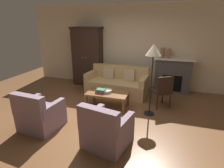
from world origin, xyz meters
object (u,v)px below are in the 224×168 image
(fireplace, at_px, (172,75))
(armchair_near_right, at_px, (106,131))
(floor_lamp, at_px, (153,54))
(book_stack, at_px, (101,91))
(armchair_near_left, at_px, (40,115))
(mantel_vase_bronze, at_px, (162,53))
(mantel_vase_terracotta, at_px, (169,53))
(fruit_bowl, at_px, (106,91))
(armoire, at_px, (88,57))
(coffee_table, at_px, (107,94))
(side_chair_wooden, at_px, (163,90))
(couch, at_px, (117,84))

(fireplace, height_order, armchair_near_right, fireplace)
(fireplace, height_order, floor_lamp, floor_lamp)
(book_stack, relative_size, armchair_near_left, 0.30)
(mantel_vase_bronze, xyz_separation_m, mantel_vase_terracotta, (0.20, 0.00, -0.01))
(fruit_bowl, bearing_deg, armoire, 127.82)
(coffee_table, distance_m, mantel_vase_terracotta, 2.43)
(mantel_vase_bronze, distance_m, armchair_near_left, 4.02)
(fruit_bowl, distance_m, armchair_near_right, 1.68)
(fireplace, bearing_deg, book_stack, -134.87)
(fruit_bowl, xyz_separation_m, armchair_near_right, (0.54, -1.58, -0.14))
(fruit_bowl, height_order, side_chair_wooden, side_chair_wooden)
(mantel_vase_terracotta, relative_size, armchair_near_left, 0.33)
(fireplace, distance_m, couch, 1.83)
(coffee_table, height_order, armchair_near_right, armchair_near_right)
(book_stack, relative_size, floor_lamp, 0.15)
(floor_lamp, bearing_deg, fruit_bowl, 175.68)
(fireplace, height_order, armoire, armoire)
(coffee_table, bearing_deg, mantel_vase_terracotta, 49.73)
(mantel_vase_terracotta, relative_size, side_chair_wooden, 0.32)
(side_chair_wooden, bearing_deg, armchair_near_right, -114.50)
(armchair_near_left, bearing_deg, coffee_table, 53.66)
(mantel_vase_terracotta, bearing_deg, floor_lamp, -100.58)
(armoire, bearing_deg, coffee_table, -51.83)
(couch, height_order, floor_lamp, floor_lamp)
(fireplace, height_order, armchair_near_left, fireplace)
(couch, height_order, armchair_near_right, armchair_near_right)
(armchair_near_left, distance_m, side_chair_wooden, 3.07)
(couch, xyz_separation_m, armchair_near_left, (-1.02, -2.48, -0.00))
(mantel_vase_bronze, height_order, side_chair_wooden, mantel_vase_bronze)
(book_stack, distance_m, armchair_near_right, 1.64)
(fruit_bowl, distance_m, book_stack, 0.16)
(floor_lamp, bearing_deg, side_chair_wooden, 59.95)
(mantel_vase_bronze, xyz_separation_m, armchair_near_left, (-2.31, -3.15, -0.96))
(fruit_bowl, bearing_deg, coffee_table, -35.81)
(mantel_vase_terracotta, bearing_deg, armchair_near_right, -106.27)
(armchair_near_left, bearing_deg, armchair_near_right, -4.83)
(armoire, xyz_separation_m, mantel_vase_terracotta, (2.77, 0.06, 0.24))
(couch, bearing_deg, mantel_vase_bronze, 27.59)
(fireplace, relative_size, side_chair_wooden, 1.40)
(book_stack, height_order, mantel_vase_bronze, mantel_vase_bronze)
(mantel_vase_bronze, bearing_deg, mantel_vase_terracotta, 0.00)
(armoire, bearing_deg, floor_lamp, -35.32)
(armoire, bearing_deg, mantel_vase_bronze, 1.34)
(fireplace, bearing_deg, mantel_vase_bronze, -177.30)
(couch, bearing_deg, armchair_near_right, -78.48)
(fruit_bowl, xyz_separation_m, floor_lamp, (1.16, -0.09, 1.05))
(side_chair_wooden, bearing_deg, fireplace, 79.74)
(mantel_vase_terracotta, bearing_deg, coffee_table, -130.27)
(armoire, bearing_deg, mantel_vase_terracotta, 1.24)
(armoire, height_order, armchair_near_left, armoire)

